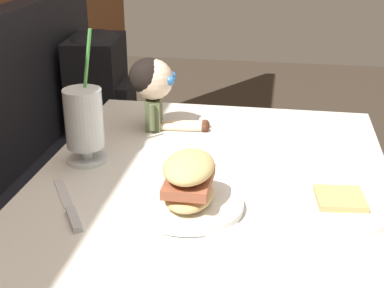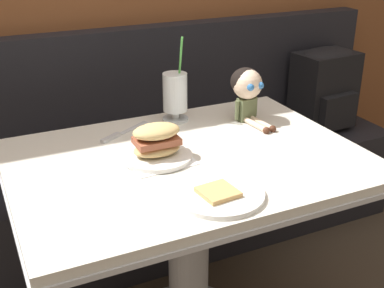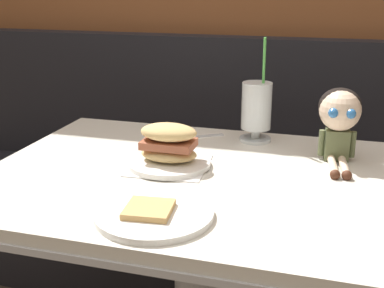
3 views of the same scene
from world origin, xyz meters
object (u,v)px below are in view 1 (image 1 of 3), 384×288
toast_plate (335,202)px  seated_doll (153,83)px  sandwich_plate (189,188)px  butter_knife (71,211)px  backpack (99,79)px  milkshake_glass (84,122)px

toast_plate → seated_doll: 0.60m
toast_plate → sandwich_plate: size_ratio=1.14×
butter_knife → backpack: (1.18, 0.35, -0.09)m
butter_knife → seated_doll: bearing=-6.7°
milkshake_glass → seated_doll: 0.26m
seated_doll → toast_plate: bearing=-127.8°
toast_plate → sandwich_plate: (-0.06, 0.29, 0.04)m
sandwich_plate → seated_doll: bearing=22.1°
butter_knife → milkshake_glass: bearing=12.2°
toast_plate → sandwich_plate: 0.30m
butter_knife → backpack: size_ratio=0.52×
sandwich_plate → butter_knife: size_ratio=1.05×
sandwich_plate → backpack: size_ratio=0.54×
milkshake_glass → seated_doll: bearing=-24.5°
backpack → milkshake_glass: bearing=-162.6°
seated_doll → milkshake_glass: bearing=155.5°
toast_plate → milkshake_glass: milkshake_glass is taller
sandwich_plate → butter_knife: bearing=104.3°
sandwich_plate → backpack: (1.13, 0.57, -0.13)m
milkshake_glass → toast_plate: bearing=-101.9°
milkshake_glass → sandwich_plate: 0.34m
butter_knife → backpack: backpack is taller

